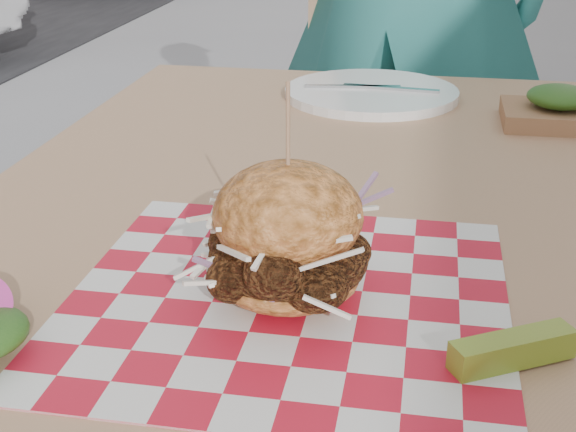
% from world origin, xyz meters
% --- Properties ---
extents(patio_table, '(0.80, 1.20, 0.75)m').
position_xyz_m(patio_table, '(-0.29, 0.02, 0.67)').
color(patio_table, tan).
rests_on(patio_table, ground).
extents(patio_chair, '(0.47, 0.48, 0.95)m').
position_xyz_m(patio_chair, '(-0.31, 1.09, 0.55)').
color(patio_chair, tan).
rests_on(patio_chair, ground).
extents(paper_liner, '(0.36, 0.36, 0.00)m').
position_xyz_m(paper_liner, '(-0.31, -0.19, 0.75)').
color(paper_liner, red).
rests_on(paper_liner, patio_table).
extents(sandwich, '(0.16, 0.16, 0.18)m').
position_xyz_m(sandwich, '(-0.31, -0.19, 0.80)').
color(sandwich, orange).
rests_on(sandwich, paper_liner).
extents(pickle_spear, '(0.09, 0.07, 0.02)m').
position_xyz_m(pickle_spear, '(-0.13, -0.26, 0.76)').
color(pickle_spear, olive).
rests_on(pickle_spear, paper_liner).
extents(place_setting, '(0.27, 0.27, 0.02)m').
position_xyz_m(place_setting, '(-0.29, 0.46, 0.76)').
color(place_setting, white).
rests_on(place_setting, patio_table).
extents(kraft_tray, '(0.15, 0.12, 0.06)m').
position_xyz_m(kraft_tray, '(-0.03, 0.36, 0.77)').
color(kraft_tray, '#926542').
rests_on(kraft_tray, patio_table).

